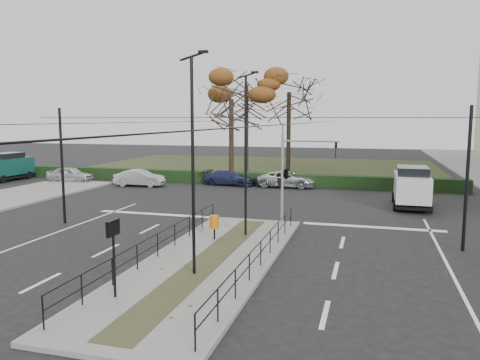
{
  "coord_description": "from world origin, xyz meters",
  "views": [
    {
      "loc": [
        5.78,
        -18.69,
        5.46
      ],
      "look_at": [
        -1.08,
        5.76,
        2.11
      ],
      "focal_mm": 35.0,
      "sensor_mm": 36.0,
      "label": 1
    }
  ],
  "objects_px": {
    "green_van": "(8,166)",
    "rust_tree": "(246,85)",
    "litter_bin": "(214,222)",
    "white_van": "(412,186)",
    "parked_car_third": "(230,178)",
    "bare_tree_near": "(231,105)",
    "bare_tree_center": "(289,98)",
    "parked_car_fourth": "(287,179)",
    "streetlamp_median_far": "(246,154)",
    "parked_car_second": "(140,178)",
    "traffic_light": "(288,172)",
    "streetlamp_median_near": "(193,164)",
    "info_panel": "(113,237)",
    "parked_car_first": "(70,175)"
  },
  "relations": [
    {
      "from": "traffic_light",
      "to": "parked_car_second",
      "type": "relative_size",
      "value": 1.13
    },
    {
      "from": "litter_bin",
      "to": "streetlamp_median_far",
      "type": "height_order",
      "value": "streetlamp_median_far"
    },
    {
      "from": "parked_car_second",
      "to": "rust_tree",
      "type": "xyz_separation_m",
      "value": [
        5.71,
        12.24,
        8.16
      ]
    },
    {
      "from": "parked_car_second",
      "to": "parked_car_third",
      "type": "bearing_deg",
      "value": -74.91
    },
    {
      "from": "parked_car_second",
      "to": "green_van",
      "type": "bearing_deg",
      "value": 84.73
    },
    {
      "from": "parked_car_first",
      "to": "bare_tree_center",
      "type": "height_order",
      "value": "bare_tree_center"
    },
    {
      "from": "parked_car_fourth",
      "to": "bare_tree_center",
      "type": "bearing_deg",
      "value": 9.84
    },
    {
      "from": "green_van",
      "to": "parked_car_second",
      "type": "bearing_deg",
      "value": -0.07
    },
    {
      "from": "info_panel",
      "to": "parked_car_third",
      "type": "bearing_deg",
      "value": 98.99
    },
    {
      "from": "litter_bin",
      "to": "parked_car_second",
      "type": "bearing_deg",
      "value": 127.67
    },
    {
      "from": "traffic_light",
      "to": "rust_tree",
      "type": "xyz_separation_m",
      "value": [
        -8.3,
        23.09,
        6.03
      ]
    },
    {
      "from": "bare_tree_near",
      "to": "bare_tree_center",
      "type": "bearing_deg",
      "value": 62.42
    },
    {
      "from": "parked_car_second",
      "to": "streetlamp_median_near",
      "type": "bearing_deg",
      "value": -152.9
    },
    {
      "from": "parked_car_second",
      "to": "bare_tree_center",
      "type": "relative_size",
      "value": 0.38
    },
    {
      "from": "traffic_light",
      "to": "streetlamp_median_far",
      "type": "relative_size",
      "value": 0.62
    },
    {
      "from": "info_panel",
      "to": "parked_car_third",
      "type": "distance_m",
      "value": 24.98
    },
    {
      "from": "info_panel",
      "to": "green_van",
      "type": "distance_m",
      "value": 32.41
    },
    {
      "from": "litter_bin",
      "to": "bare_tree_near",
      "type": "height_order",
      "value": "bare_tree_near"
    },
    {
      "from": "litter_bin",
      "to": "parked_car_third",
      "type": "relative_size",
      "value": 0.25
    },
    {
      "from": "parked_car_fourth",
      "to": "streetlamp_median_far",
      "type": "bearing_deg",
      "value": -175.96
    },
    {
      "from": "litter_bin",
      "to": "green_van",
      "type": "xyz_separation_m",
      "value": [
        -24.37,
        14.85,
        0.38
      ]
    },
    {
      "from": "white_van",
      "to": "rust_tree",
      "type": "relative_size",
      "value": 0.42
    },
    {
      "from": "parked_car_fourth",
      "to": "bare_tree_center",
      "type": "height_order",
      "value": "bare_tree_center"
    },
    {
      "from": "bare_tree_near",
      "to": "streetlamp_median_near",
      "type": "bearing_deg",
      "value": -76.02
    },
    {
      "from": "parked_car_fourth",
      "to": "bare_tree_near",
      "type": "height_order",
      "value": "bare_tree_near"
    },
    {
      "from": "streetlamp_median_near",
      "to": "bare_tree_center",
      "type": "bearing_deg",
      "value": 94.31
    },
    {
      "from": "streetlamp_median_far",
      "to": "rust_tree",
      "type": "height_order",
      "value": "rust_tree"
    },
    {
      "from": "white_van",
      "to": "parked_car_fourth",
      "type": "bearing_deg",
      "value": 144.9
    },
    {
      "from": "info_panel",
      "to": "streetlamp_median_near",
      "type": "distance_m",
      "value": 3.61
    },
    {
      "from": "litter_bin",
      "to": "white_van",
      "type": "height_order",
      "value": "white_van"
    },
    {
      "from": "streetlamp_median_near",
      "to": "parked_car_fourth",
      "type": "xyz_separation_m",
      "value": [
        -0.7,
        22.13,
        -3.31
      ]
    },
    {
      "from": "info_panel",
      "to": "parked_car_second",
      "type": "relative_size",
      "value": 0.58
    },
    {
      "from": "rust_tree",
      "to": "bare_tree_center",
      "type": "bearing_deg",
      "value": 18.91
    },
    {
      "from": "parked_car_second",
      "to": "parked_car_first",
      "type": "bearing_deg",
      "value": 81.36
    },
    {
      "from": "streetlamp_median_far",
      "to": "green_van",
      "type": "bearing_deg",
      "value": 151.62
    },
    {
      "from": "streetlamp_median_far",
      "to": "parked_car_third",
      "type": "relative_size",
      "value": 1.73
    },
    {
      "from": "traffic_light",
      "to": "bare_tree_center",
      "type": "height_order",
      "value": "bare_tree_center"
    },
    {
      "from": "parked_car_third",
      "to": "white_van",
      "type": "bearing_deg",
      "value": -108.8
    },
    {
      "from": "green_van",
      "to": "rust_tree",
      "type": "distance_m",
      "value": 23.52
    },
    {
      "from": "litter_bin",
      "to": "bare_tree_center",
      "type": "xyz_separation_m",
      "value": [
        -1.64,
        28.48,
        6.62
      ]
    },
    {
      "from": "rust_tree",
      "to": "bare_tree_near",
      "type": "xyz_separation_m",
      "value": [
        0.22,
        -6.04,
        -2.18
      ]
    },
    {
      "from": "parked_car_second",
      "to": "green_van",
      "type": "height_order",
      "value": "green_van"
    },
    {
      "from": "info_panel",
      "to": "white_van",
      "type": "height_order",
      "value": "white_van"
    },
    {
      "from": "parked_car_fourth",
      "to": "white_van",
      "type": "xyz_separation_m",
      "value": [
        8.92,
        -6.27,
        0.66
      ]
    },
    {
      "from": "litter_bin",
      "to": "parked_car_second",
      "type": "height_order",
      "value": "parked_car_second"
    },
    {
      "from": "traffic_light",
      "to": "bare_tree_center",
      "type": "bearing_deg",
      "value": 99.71
    },
    {
      "from": "litter_bin",
      "to": "streetlamp_median_near",
      "type": "bearing_deg",
      "value": -79.49
    },
    {
      "from": "litter_bin",
      "to": "bare_tree_center",
      "type": "bearing_deg",
      "value": 93.29
    },
    {
      "from": "streetlamp_median_near",
      "to": "parked_car_first",
      "type": "xyz_separation_m",
      "value": [
        -19.13,
        19.89,
        -3.28
      ]
    },
    {
      "from": "streetlamp_median_near",
      "to": "bare_tree_center",
      "type": "distance_m",
      "value": 33.41
    }
  ]
}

